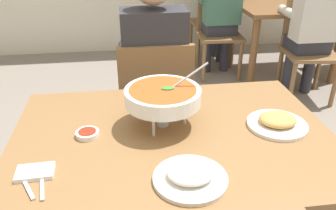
# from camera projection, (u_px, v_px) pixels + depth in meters

# --- Properties ---
(dining_table_main) EXTENTS (1.25, 0.88, 0.74)m
(dining_table_main) POSITION_uv_depth(u_px,v_px,m) (173.00, 157.00, 1.40)
(dining_table_main) COLOR brown
(dining_table_main) RESTS_ON ground_plane
(chair_diner_main) EXTENTS (0.44, 0.44, 0.90)m
(chair_diner_main) POSITION_uv_depth(u_px,v_px,m) (155.00, 102.00, 2.09)
(chair_diner_main) COLOR brown
(chair_diner_main) RESTS_ON ground_plane
(diner_main) EXTENTS (0.40, 0.45, 1.31)m
(diner_main) POSITION_uv_depth(u_px,v_px,m) (154.00, 64.00, 2.01)
(diner_main) COLOR #2D2D38
(diner_main) RESTS_ON ground_plane
(curry_bowl) EXTENTS (0.33, 0.30, 0.26)m
(curry_bowl) POSITION_uv_depth(u_px,v_px,m) (163.00, 96.00, 1.35)
(curry_bowl) COLOR silver
(curry_bowl) RESTS_ON dining_table_main
(rice_plate) EXTENTS (0.24, 0.24, 0.06)m
(rice_plate) POSITION_uv_depth(u_px,v_px,m) (190.00, 176.00, 1.09)
(rice_plate) COLOR white
(rice_plate) RESTS_ON dining_table_main
(appetizer_plate) EXTENTS (0.24, 0.24, 0.06)m
(appetizer_plate) POSITION_uv_depth(u_px,v_px,m) (278.00, 122.00, 1.39)
(appetizer_plate) COLOR white
(appetizer_plate) RESTS_ON dining_table_main
(sauce_dish) EXTENTS (0.09, 0.09, 0.02)m
(sauce_dish) POSITION_uv_depth(u_px,v_px,m) (87.00, 133.00, 1.33)
(sauce_dish) COLOR white
(sauce_dish) RESTS_ON dining_table_main
(napkin_folded) EXTENTS (0.12, 0.08, 0.02)m
(napkin_folded) POSITION_uv_depth(u_px,v_px,m) (35.00, 172.00, 1.13)
(napkin_folded) COLOR white
(napkin_folded) RESTS_ON dining_table_main
(fork_utensil) EXTENTS (0.09, 0.16, 0.01)m
(fork_utensil) POSITION_uv_depth(u_px,v_px,m) (26.00, 184.00, 1.08)
(fork_utensil) COLOR silver
(fork_utensil) RESTS_ON dining_table_main
(spoon_utensil) EXTENTS (0.04, 0.17, 0.01)m
(spoon_utensil) POSITION_uv_depth(u_px,v_px,m) (42.00, 182.00, 1.09)
(spoon_utensil) COLOR silver
(spoon_utensil) RESTS_ON dining_table_main
(dining_table_far) EXTENTS (1.00, 0.80, 0.74)m
(dining_table_far) POSITION_uv_depth(u_px,v_px,m) (285.00, 18.00, 3.58)
(dining_table_far) COLOR brown
(dining_table_far) RESTS_ON ground_plane
(chair_bg_left) EXTENTS (0.46, 0.46, 0.90)m
(chair_bg_left) POSITION_uv_depth(u_px,v_px,m) (218.00, 26.00, 3.66)
(chair_bg_left) COLOR brown
(chair_bg_left) RESTS_ON ground_plane
(chair_bg_middle) EXTENTS (0.49, 0.49, 0.90)m
(chair_bg_middle) POSITION_uv_depth(u_px,v_px,m) (308.00, 43.00, 3.16)
(chair_bg_middle) COLOR brown
(chair_bg_middle) RESTS_ON ground_plane
(chair_bg_right) EXTENTS (0.45, 0.45, 0.90)m
(chair_bg_right) POSITION_uv_depth(u_px,v_px,m) (218.00, 16.00, 4.07)
(chair_bg_right) COLOR brown
(chair_bg_right) RESTS_ON ground_plane
(patron_bg_left) EXTENTS (0.40, 0.45, 1.31)m
(patron_bg_left) POSITION_uv_depth(u_px,v_px,m) (221.00, 5.00, 3.49)
(patron_bg_left) COLOR #2D2D38
(patron_bg_left) RESTS_ON ground_plane
(patron_bg_middle) EXTENTS (0.40, 0.45, 1.31)m
(patron_bg_middle) POSITION_uv_depth(u_px,v_px,m) (313.00, 19.00, 2.99)
(patron_bg_middle) COLOR #2D2D38
(patron_bg_middle) RESTS_ON ground_plane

